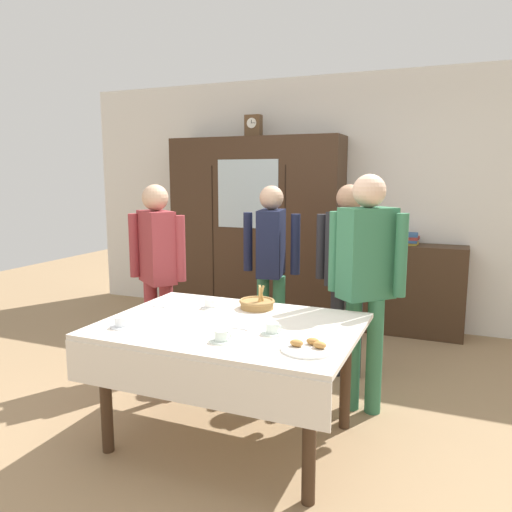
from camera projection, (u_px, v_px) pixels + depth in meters
name	position (u px, v px, depth m)	size (l,w,h in m)	color
ground_plane	(244.00, 424.00, 3.28)	(12.00, 12.00, 0.00)	#997A56
back_wall	(341.00, 201.00, 5.48)	(6.40, 0.10, 2.70)	silver
dining_table	(228.00, 341.00, 2.96)	(1.52, 1.11, 0.75)	#3D2819
wall_cabinet	(256.00, 229.00, 5.60)	(1.96, 0.46, 2.04)	#3D2819
mantel_clock	(253.00, 126.00, 5.43)	(0.18, 0.11, 0.24)	brown
bookshelf_low	(408.00, 289.00, 5.10)	(1.12, 0.35, 0.93)	#3D2819
book_stack	(411.00, 239.00, 5.02)	(0.17, 0.21, 0.12)	#B29333
tea_cup_near_left	(272.00, 329.00, 2.77)	(0.13, 0.13, 0.06)	silver
tea_cup_far_left	(221.00, 337.00, 2.64)	(0.13, 0.13, 0.06)	silver
tea_cup_near_right	(210.00, 304.00, 3.31)	(0.13, 0.13, 0.06)	white
tea_cup_mid_right	(121.00, 323.00, 2.89)	(0.13, 0.13, 0.06)	white
bread_basket	(257.00, 303.00, 3.30)	(0.24, 0.24, 0.16)	#9E7542
pastry_plate	(308.00, 347.00, 2.52)	(0.28, 0.28, 0.05)	white
spoon_center	(162.00, 307.00, 3.32)	(0.12, 0.02, 0.01)	silver
spoon_back_edge	(242.00, 329.00, 2.86)	(0.12, 0.02, 0.01)	silver
person_by_cabinet	(157.00, 261.00, 3.99)	(0.52, 0.37, 1.56)	#933338
person_behind_table_left	(366.00, 271.00, 3.32)	(0.52, 0.40, 1.64)	#33704C
person_behind_table_right	(348.00, 263.00, 3.92)	(0.52, 0.41, 1.56)	#232328
person_near_right_end	(271.00, 256.00, 4.30)	(0.52, 0.39, 1.55)	#33704C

